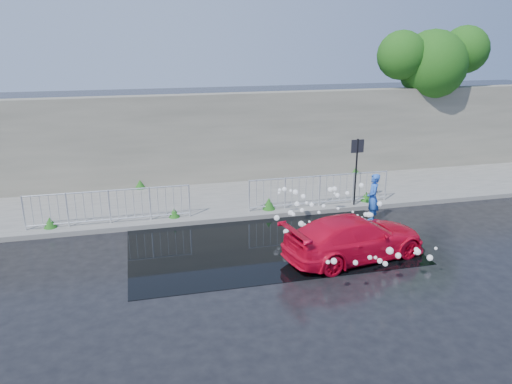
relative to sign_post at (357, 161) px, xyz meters
The scene contains 13 objects.
ground 5.50m from the sign_post, 143.57° to the right, with size 90.00×90.00×0.00m, color black.
pavement 4.90m from the sign_post, 155.66° to the left, with size 30.00×4.00×0.15m, color #5C5C58.
curb 4.51m from the sign_post, behind, with size 30.00×0.25×0.16m, color #5C5C58.
retaining_wall 5.87m from the sign_post, 135.69° to the left, with size 30.00×0.60×3.50m, color #615E52.
puddle 4.59m from the sign_post, 150.42° to the right, with size 8.00×5.00×0.01m, color black.
sign_post is the anchor object (origin of this frame).
tree 7.48m from the sign_post, 39.12° to the left, with size 5.04×2.93×6.22m.
railing_left 8.26m from the sign_post, behind, with size 5.05×0.05×1.10m.
railing_right 1.57m from the sign_post, 168.23° to the left, with size 5.05×0.05×1.10m.
weeds 4.76m from the sign_post, 163.41° to the left, with size 12.17×3.93×0.40m.
water_spray 3.10m from the sign_post, 124.94° to the right, with size 3.57×5.41×1.02m.
red_car 4.16m from the sign_post, 114.49° to the right, with size 1.65×4.05×1.18m, color red.
person 1.59m from the sign_post, 88.65° to the right, with size 0.59×0.39×1.63m, color blue.
Camera 1 is at (-3.07, -12.05, 5.90)m, focal length 35.00 mm.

